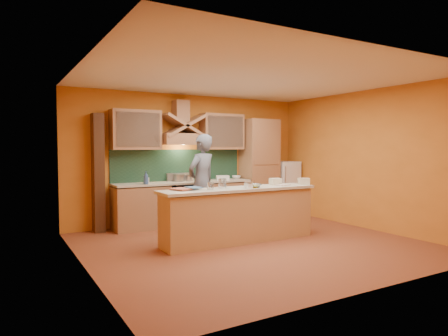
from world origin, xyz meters
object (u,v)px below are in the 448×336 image
stove (184,203)px  person (202,182)px  kitchen_scale (249,186)px  mixing_bowl (253,186)px  fridge (284,188)px

stove → person: 0.84m
kitchen_scale → mixing_bowl: kitchen_scale is taller
mixing_bowl → person: bearing=103.7°
stove → fridge: (2.70, 0.00, 0.20)m
stove → mixing_bowl: (0.42, -2.02, 0.53)m
person → mixing_bowl: bearing=81.3°
person → mixing_bowl: person is taller
fridge → person: (-2.61, -0.67, 0.30)m
stove → person: bearing=-82.4°
person → mixing_bowl: 1.39m
stove → person: person is taller
person → fridge: bearing=171.9°
fridge → kitchen_scale: (-2.42, -2.07, 0.34)m
person → mixing_bowl: size_ratio=7.08×
kitchen_scale → mixing_bowl: (0.14, 0.05, -0.01)m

